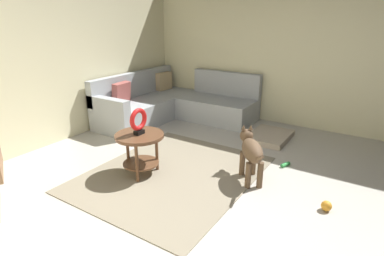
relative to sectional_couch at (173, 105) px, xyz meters
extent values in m
cube|color=#B7B2A8|center=(-1.99, -2.02, -0.34)|extent=(6.00, 6.00, 0.10)
cube|color=beige|center=(-1.99, 0.92, 1.06)|extent=(6.00, 0.12, 2.70)
cube|color=beige|center=(0.95, -2.02, 1.06)|extent=(0.12, 6.00, 2.70)
cube|color=gray|center=(-1.84, -1.32, -0.28)|extent=(2.30, 1.90, 0.01)
cube|color=#9EA3A8|center=(-0.26, 0.38, -0.08)|extent=(2.20, 0.85, 0.42)
cube|color=#9EA3A8|center=(-0.26, 0.74, 0.36)|extent=(2.20, 0.14, 0.46)
cube|color=#9EA3A8|center=(0.42, -0.74, -0.08)|extent=(0.85, 1.40, 0.42)
cube|color=#9EA3A8|center=(0.77, -0.74, 0.36)|extent=(0.14, 1.40, 0.46)
cube|color=#9EA3A8|center=(-1.28, 0.38, 0.24)|extent=(0.16, 0.85, 0.22)
cube|color=tan|center=(0.49, 0.59, 0.30)|extent=(0.39, 0.16, 0.38)
cube|color=#994C47|center=(-0.76, 0.59, 0.30)|extent=(0.39, 0.20, 0.39)
cylinder|color=brown|center=(-2.04, -0.98, 0.23)|extent=(0.60, 0.60, 0.04)
cylinder|color=brown|center=(-2.04, -0.98, -0.14)|extent=(0.45, 0.45, 0.02)
cylinder|color=brown|center=(-2.04, -0.77, -0.04)|extent=(0.04, 0.04, 0.50)
cylinder|color=brown|center=(-2.23, -1.09, -0.04)|extent=(0.04, 0.04, 0.50)
cylinder|color=brown|center=(-1.86, -1.09, -0.04)|extent=(0.04, 0.04, 0.50)
cube|color=black|center=(-2.04, -0.98, 0.28)|extent=(0.12, 0.08, 0.05)
torus|color=red|center=(-2.04, -0.98, 0.44)|extent=(0.28, 0.06, 0.28)
cube|color=#B2A38E|center=(-0.01, -1.94, -0.24)|extent=(0.80, 0.60, 0.09)
cylinder|color=brown|center=(-1.38, -2.07, -0.13)|extent=(0.07, 0.07, 0.32)
cylinder|color=brown|center=(-1.30, -2.18, -0.13)|extent=(0.07, 0.07, 0.32)
cylinder|color=brown|center=(-1.64, -2.26, -0.13)|extent=(0.07, 0.07, 0.32)
cylinder|color=brown|center=(-1.55, -2.37, -0.13)|extent=(0.07, 0.07, 0.32)
ellipsoid|color=brown|center=(-1.47, -2.22, 0.12)|extent=(0.55, 0.49, 0.24)
sphere|color=brown|center=(-1.23, -2.04, 0.19)|extent=(0.17, 0.17, 0.17)
ellipsoid|color=brown|center=(-1.17, -2.00, 0.17)|extent=(0.14, 0.13, 0.07)
cone|color=brown|center=(-1.26, -2.01, 0.30)|extent=(0.06, 0.06, 0.07)
cone|color=brown|center=(-1.21, -2.08, 0.30)|extent=(0.06, 0.06, 0.07)
cylinder|color=brown|center=(-1.72, -2.41, 0.16)|extent=(0.18, 0.15, 0.16)
sphere|color=orange|center=(-1.62, -3.12, -0.23)|extent=(0.11, 0.11, 0.11)
cylinder|color=green|center=(-0.85, -2.46, -0.26)|extent=(0.15, 0.10, 0.05)
camera|label=1|loc=(-4.69, -3.45, 1.60)|focal=29.25mm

